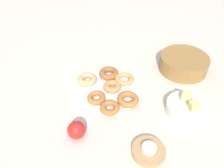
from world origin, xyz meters
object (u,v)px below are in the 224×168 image
object	(u,v)px
melon_chunk_left	(186,96)
apple	(76,130)
donut_0	(112,87)
donut_plate	(105,90)
donut_6	(110,108)
candle_holder	(148,151)
donut_5	(109,73)
donut_4	(124,79)
donut_3	(87,79)
basket	(183,63)
tealight	(149,148)
fruit_bowl	(187,108)
donut_1	(128,99)
melon_chunk_right	(194,106)
donut_2	(96,98)

from	to	relation	value
melon_chunk_left	apple	xyz separation A→B (m)	(0.13, -0.44, -0.03)
donut_0	apple	bearing A→B (deg)	-31.22
donut_plate	donut_6	xyz separation A→B (m)	(0.13, 0.01, 0.02)
candle_holder	donut_5	bearing A→B (deg)	-164.11
donut_4	donut_6	distance (m)	0.20
donut_3	basket	size ratio (longest dim) A/B	0.38
tealight	fruit_bowl	xyz separation A→B (m)	(-0.19, 0.19, -0.01)
donut_1	basket	size ratio (longest dim) A/B	0.39
donut_4	apple	xyz separation A→B (m)	(0.29, -0.20, 0.01)
melon_chunk_left	apple	bearing A→B (deg)	-73.93
donut_1	basket	bearing A→B (deg)	127.26
donut_plate	donut_0	size ratio (longest dim) A/B	3.72
donut_4	tealight	bearing A→B (deg)	7.41
donut_5	fruit_bowl	world-z (taller)	same
fruit_bowl	donut_1	bearing A→B (deg)	-103.52
donut_5	candle_holder	distance (m)	0.44
donut_plate	donut_3	size ratio (longest dim) A/B	3.33
donut_6	melon_chunk_left	bearing A→B (deg)	93.13
tealight	candle_holder	bearing A→B (deg)	0.00
fruit_bowl	apple	xyz separation A→B (m)	(0.10, -0.44, 0.01)
donut_3	melon_chunk_right	bearing A→B (deg)	61.94
melon_chunk_left	tealight	bearing A→B (deg)	-41.40
tealight	donut_4	bearing A→B (deg)	-172.59
donut_2	donut_5	bearing A→B (deg)	159.83
fruit_bowl	tealight	bearing A→B (deg)	-45.59
tealight	melon_chunk_right	size ratio (longest dim) A/B	1.48
donut_0	tealight	bearing A→B (deg)	18.74
donut_1	donut_4	size ratio (longest dim) A/B	1.03
basket	melon_chunk_left	bearing A→B (deg)	-15.00
donut_4	donut_6	world-z (taller)	same
donut_0	fruit_bowl	xyz separation A→B (m)	(0.14, 0.30, -0.01)
donut_plate	donut_5	size ratio (longest dim) A/B	3.20
donut_5	melon_chunk_right	size ratio (longest dim) A/B	2.63
melon_chunk_left	melon_chunk_right	world-z (taller)	same
donut_6	melon_chunk_right	distance (m)	0.33
donut_5	tealight	distance (m)	0.44
donut_0	donut_5	xyz separation A→B (m)	(-0.10, -0.01, 0.00)
donut_5	candle_holder	world-z (taller)	donut_5
tealight	apple	world-z (taller)	apple
donut_0	basket	world-z (taller)	basket
basket	fruit_bowl	size ratio (longest dim) A/B	1.43
basket	fruit_bowl	distance (m)	0.30
donut_6	donut_1	bearing A→B (deg)	119.43
donut_plate	fruit_bowl	world-z (taller)	fruit_bowl
fruit_bowl	donut_5	bearing A→B (deg)	-127.57
donut_2	donut_5	world-z (taller)	donut_5
basket	melon_chunk_right	distance (m)	0.33
donut_2	donut_5	size ratio (longest dim) A/B	0.85
donut_0	apple	xyz separation A→B (m)	(0.24, -0.14, 0.00)
donut_4	melon_chunk_right	world-z (taller)	melon_chunk_right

